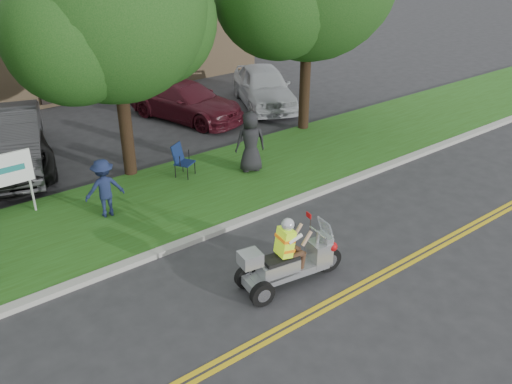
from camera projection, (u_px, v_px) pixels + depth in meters
ground at (277, 310)px, 10.30m from camera, size 120.00×120.00×0.00m
centerline_near at (297, 325)px, 9.88m from camera, size 60.00×0.10×0.01m
centerline_far at (292, 321)px, 10.00m from camera, size 60.00×0.10×0.01m
curb at (192, 240)px, 12.42m from camera, size 60.00×0.25×0.12m
grass_verge at (148, 205)px, 13.94m from camera, size 60.00×4.00×0.10m
commercial_building at (38, 37)px, 23.88m from camera, size 18.00×8.20×4.00m
tree_mid at (115, 17)px, 13.71m from camera, size 5.88×4.80×7.05m
business_sign at (6, 174)px, 12.81m from camera, size 1.25×0.06×1.75m
trike_scooter at (288, 262)px, 10.76m from camera, size 2.36×0.91×1.54m
lawn_chair_b at (181, 158)px, 15.22m from camera, size 0.68×0.69×0.93m
spectator_chair_a at (104, 188)px, 13.05m from camera, size 1.03×0.69×1.48m
spectator_chair_b at (251, 142)px, 15.37m from camera, size 1.01×0.84×1.76m
parked_car_left at (9, 141)px, 15.80m from camera, size 3.30×5.52×1.72m
parked_car_mid at (0, 143)px, 15.81m from camera, size 3.78×6.11×1.58m
parked_car_right at (185, 101)px, 19.87m from camera, size 3.19×5.02×1.36m
parked_car_far_right at (264, 86)px, 21.24m from camera, size 3.61×4.94×1.56m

